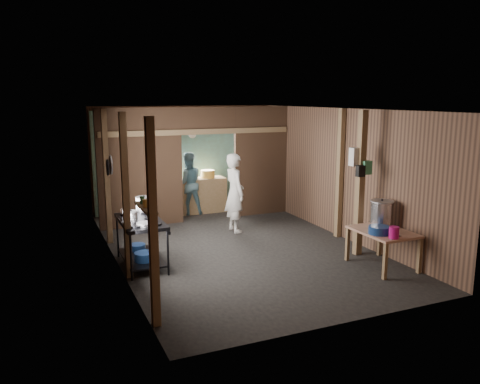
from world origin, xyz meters
name	(u,v)px	position (x,y,z in m)	size (l,w,h in m)	color
floor	(236,246)	(0.00, 0.00, 0.00)	(4.50, 7.00, 0.00)	black
ceiling	(236,109)	(0.00, 0.00, 2.60)	(4.50, 7.00, 0.00)	#4C4A48
wall_back	(182,158)	(0.00, 3.50, 1.30)	(4.50, 0.00, 2.60)	brown
wall_front	(347,224)	(0.00, -3.50, 1.30)	(4.50, 0.00, 2.60)	brown
wall_left	(113,188)	(-2.25, 0.00, 1.30)	(0.00, 7.00, 2.60)	brown
wall_right	(337,172)	(2.25, 0.00, 1.30)	(0.00, 7.00, 2.60)	brown
partition_left	(140,168)	(-1.32, 2.20, 1.30)	(1.85, 0.10, 2.60)	#47301E
partition_right	(261,161)	(1.57, 2.20, 1.30)	(1.35, 0.10, 2.60)	#47301E
partition_header	(208,120)	(0.25, 2.20, 2.30)	(1.30, 0.10, 0.60)	#47301E
turquoise_panel	(183,160)	(0.00, 3.44, 1.25)	(4.40, 0.06, 2.50)	#61A8A7
back_counter	(201,195)	(0.30, 2.95, 0.42)	(1.20, 0.50, 0.85)	#8A6A4C
wall_clock	(192,134)	(0.25, 3.40, 1.90)	(0.20, 0.20, 0.03)	silver
post_left_a	(153,225)	(-2.18, -2.60, 1.30)	(0.10, 0.12, 2.60)	#8A6A4C
post_left_b	(126,197)	(-2.18, -0.80, 1.30)	(0.10, 0.12, 2.60)	#8A6A4C
post_left_c	(107,177)	(-2.18, 1.20, 1.30)	(0.10, 0.12, 2.60)	#8A6A4C
post_right	(340,174)	(2.18, -0.20, 1.30)	(0.10, 0.12, 2.60)	#8A6A4C
post_free	(360,184)	(1.85, -1.30, 1.30)	(0.12, 0.12, 2.60)	#8A6A4C
cross_beam	(199,132)	(0.00, 2.15, 2.05)	(4.40, 0.12, 0.12)	#8A6A4C
pan_lid_big	(111,165)	(-2.21, 0.40, 1.65)	(0.34, 0.34, 0.03)	#939398
pan_lid_small	(108,167)	(-2.21, 0.80, 1.55)	(0.30, 0.30, 0.03)	black
wall_shelf	(146,208)	(-2.15, -2.10, 1.40)	(0.14, 0.80, 0.03)	#8A6A4C
jar_white	(150,207)	(-2.15, -2.35, 1.47)	(0.07, 0.07, 0.10)	silver
jar_yellow	(146,203)	(-2.15, -2.10, 1.47)	(0.08, 0.08, 0.10)	gold
jar_green	(142,200)	(-2.15, -1.88, 1.47)	(0.06, 0.06, 0.10)	#398C5B
bag_white	(356,157)	(1.80, -1.22, 1.78)	(0.22, 0.15, 0.32)	silver
bag_green	(366,167)	(1.92, -1.36, 1.60)	(0.16, 0.12, 0.24)	#398C5B
bag_black	(360,171)	(1.78, -1.38, 1.55)	(0.14, 0.10, 0.20)	black
gas_range	(141,243)	(-1.88, -0.36, 0.40)	(0.70, 1.36, 0.80)	black
prep_table	(382,249)	(1.83, -2.00, 0.31)	(0.77, 1.06, 0.63)	tan
stove_pot_large	(144,205)	(-1.71, 0.13, 0.94)	(0.30, 0.30, 0.30)	silver
stove_pot_med	(131,217)	(-2.05, -0.44, 0.88)	(0.23, 0.23, 0.20)	silver
stove_saucepan	(125,212)	(-2.05, 0.13, 0.85)	(0.16, 0.16, 0.10)	silver
frying_pan	(146,224)	(-1.88, -0.75, 0.83)	(0.29, 0.51, 0.07)	#939398
blue_tub_front	(145,257)	(-1.88, -0.57, 0.23)	(0.34, 0.34, 0.14)	navy
blue_tub_back	(137,247)	(-1.88, 0.01, 0.21)	(0.29, 0.29, 0.11)	navy
stock_pot	(382,214)	(1.99, -1.75, 0.84)	(0.40, 0.40, 0.47)	silver
wash_basin	(379,230)	(1.63, -2.13, 0.69)	(0.34, 0.34, 0.13)	navy
pink_bucket	(394,233)	(1.68, -2.43, 0.72)	(0.16, 0.16, 0.19)	#B50F67
knife	(396,238)	(1.72, -2.43, 0.63)	(0.30, 0.04, 0.01)	silver
yellow_tub	(208,174)	(0.48, 2.95, 0.95)	(0.34, 0.34, 0.19)	gold
red_cup	(188,176)	(-0.03, 2.95, 0.93)	(0.13, 0.13, 0.15)	maroon
cook	(235,193)	(0.40, 1.01, 0.83)	(0.61, 0.40, 1.67)	silver
worker_back	(188,183)	(-0.06, 2.86, 0.76)	(0.74, 0.58, 1.52)	slate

